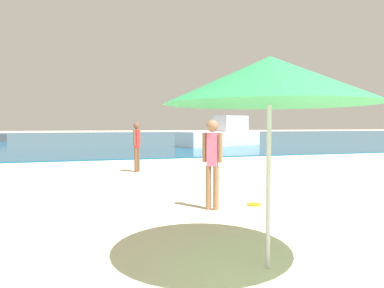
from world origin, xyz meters
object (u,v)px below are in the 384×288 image
at_px(frisbee, 254,204).
at_px(boat_near, 222,135).
at_px(person_standing, 212,159).
at_px(beach_umbrella, 270,81).
at_px(person_distant, 137,144).

height_order(frisbee, boat_near, boat_near).
distance_m(person_standing, beach_umbrella, 2.82).
height_order(boat_near, beach_umbrella, beach_umbrella).
relative_size(boat_near, beach_umbrella, 2.98).
height_order(person_standing, boat_near, boat_near).
bearing_deg(person_distant, frisbee, 55.89).
xyz_separation_m(person_standing, person_distant, (-0.66, 5.49, -0.00)).
bearing_deg(frisbee, boat_near, 70.80).
bearing_deg(boat_near, person_standing, 45.88).
xyz_separation_m(person_standing, beach_umbrella, (-0.29, -2.60, 1.07)).
height_order(person_standing, frisbee, person_standing).
bearing_deg(frisbee, person_standing, -172.89).
relative_size(person_standing, boat_near, 0.24).
xyz_separation_m(boat_near, beach_umbrella, (-7.24, -20.11, 1.18)).
bearing_deg(person_standing, beach_umbrella, -60.56).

